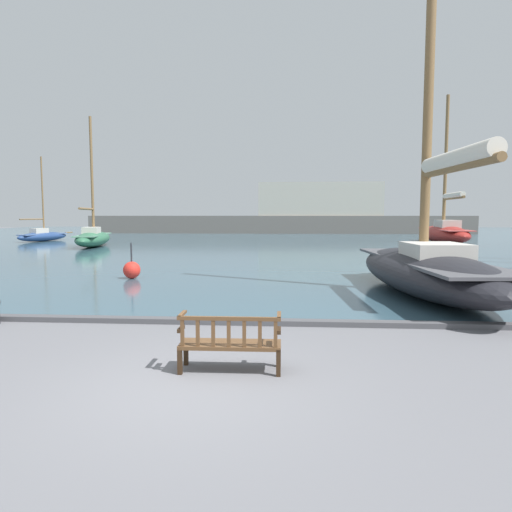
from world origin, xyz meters
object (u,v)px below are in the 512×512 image
at_px(park_bench, 230,342).
at_px(sailboat_outer_starboard, 93,237).
at_px(sailboat_mid_starboard, 444,232).
at_px(sailboat_far_port, 43,235).
at_px(sailboat_outer_port, 427,264).
at_px(channel_buoy, 132,270).

bearing_deg(park_bench, sailboat_outer_starboard, 117.58).
distance_m(park_bench, sailboat_mid_starboard, 35.36).
bearing_deg(sailboat_far_port, park_bench, -56.98).
distance_m(sailboat_outer_port, sailboat_mid_starboard, 26.96).
distance_m(park_bench, sailboat_outer_starboard, 30.01).
relative_size(sailboat_mid_starboard, channel_buoy, 9.16).
distance_m(sailboat_far_port, sailboat_mid_starboard, 35.46).
height_order(park_bench, sailboat_outer_port, sailboat_outer_port).
relative_size(sailboat_outer_starboard, sailboat_far_port, 1.27).
xyz_separation_m(park_bench, sailboat_outer_starboard, (-13.90, 26.60, 0.32)).
height_order(park_bench, sailboat_mid_starboard, sailboat_mid_starboard).
xyz_separation_m(park_bench, sailboat_outer_port, (5.08, 7.02, 0.53)).
bearing_deg(channel_buoy, sailboat_outer_starboard, 117.77).
bearing_deg(sailboat_outer_starboard, park_bench, -62.42).
distance_m(sailboat_outer_starboard, sailboat_mid_starboard, 28.52).
relative_size(park_bench, channel_buoy, 1.20).
xyz_separation_m(sailboat_outer_starboard, channel_buoy, (8.92, -16.94, -0.38)).
bearing_deg(channel_buoy, sailboat_mid_starboard, 50.22).
bearing_deg(park_bench, sailboat_far_port, 123.02).
bearing_deg(sailboat_outer_port, channel_buoy, 165.29).
xyz_separation_m(sailboat_outer_starboard, sailboat_outer_port, (18.97, -19.58, 0.22)).
xyz_separation_m(sailboat_far_port, sailboat_mid_starboard, (35.45, -0.53, 0.45)).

